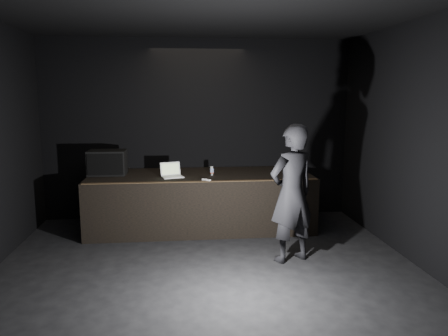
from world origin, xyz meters
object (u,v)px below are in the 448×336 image
Objects in this scene: beer_can at (212,171)px; person at (292,194)px; stage_riser at (201,201)px; stage_monitor at (107,162)px; laptop at (172,173)px.

person reaches higher than beer_can.
stage_riser is 2.23m from person.
person is (1.04, -1.64, -0.07)m from beer_can.
stage_monitor is 3.96× the size of beer_can.
stage_monitor reaches higher than stage_riser.
laptop is 0.21× the size of person.
stage_riser is at bearing 144.32° from beer_can.
stage_monitor is at bearing 148.48° from laptop.
beer_can is 1.94m from person.
person is (2.91, -1.91, -0.21)m from stage_monitor.
beer_can is (1.87, -0.27, -0.14)m from stage_monitor.
laptop is (-0.52, -0.21, 0.56)m from stage_riser.
stage_riser is 1.98× the size of person.
stage_riser is 0.64m from beer_can.
laptop is at bearing -15.01° from stage_monitor.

